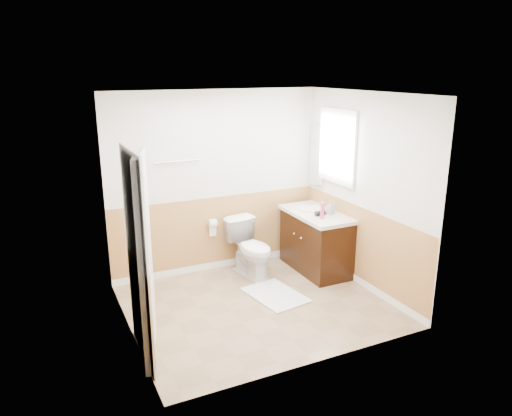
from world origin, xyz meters
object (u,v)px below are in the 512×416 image
soap_dispenser (331,207)px  lotion_bottle (322,211)px  vanity_cabinet (316,243)px  toilet (251,248)px  bath_mat (276,295)px

soap_dispenser → lotion_bottle: bearing=-148.7°
vanity_cabinet → soap_dispenser: size_ratio=5.75×
soap_dispenser → vanity_cabinet: bearing=129.3°
toilet → bath_mat: toilet is taller
toilet → lotion_bottle: lotion_bottle is taller
toilet → soap_dispenser: size_ratio=4.08×
vanity_cabinet → bath_mat: bearing=-151.1°
toilet → lotion_bottle: bearing=-41.2°
bath_mat → vanity_cabinet: size_ratio=0.73×
vanity_cabinet → soap_dispenser: (0.12, -0.15, 0.55)m
bath_mat → lotion_bottle: (0.80, 0.22, 0.95)m
toilet → vanity_cabinet: bearing=-22.9°
toilet → bath_mat: (0.00, -0.72, -0.38)m
lotion_bottle → toilet: bearing=147.8°
toilet → soap_dispenser: bearing=-28.9°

